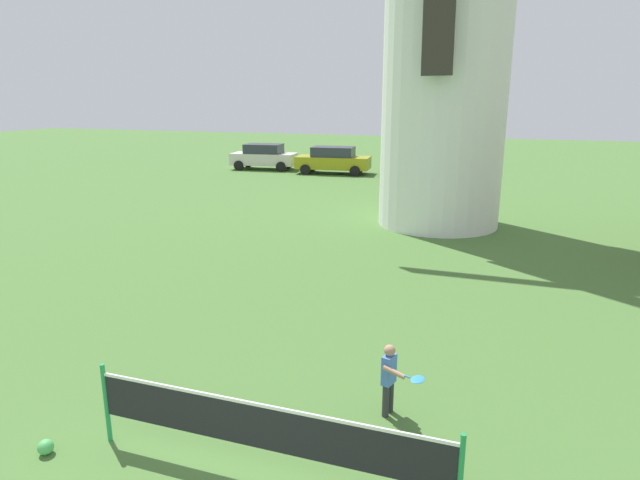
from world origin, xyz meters
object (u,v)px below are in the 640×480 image
player_far (390,376)px  parked_car_cream (264,156)px  parked_car_black (426,162)px  windmill (448,32)px  tennis_net (263,428)px  parked_car_mustard (333,160)px  stray_ball (46,447)px

player_far → parked_car_cream: parked_car_cream is taller
parked_car_black → windmill: bearing=-79.5°
tennis_net → player_far: (1.11, 1.80, -0.07)m
player_far → parked_car_black: (-3.17, 24.27, 0.20)m
parked_car_mustard → player_far: bearing=-70.3°
tennis_net → parked_car_black: parked_car_black is taller
parked_car_black → parked_car_cream: bearing=-178.4°
player_far → stray_ball: bearing=-149.6°
stray_ball → parked_car_black: (0.74, 26.57, 0.71)m
parked_car_black → stray_ball: bearing=-91.6°
player_far → parked_car_mustard: bearing=109.7°
player_far → parked_car_cream: (-13.10, 24.00, 0.20)m
tennis_net → stray_ball: 2.90m
parked_car_mustard → parked_car_black: size_ratio=1.13×
tennis_net → player_far: bearing=58.3°
tennis_net → parked_car_cream: parked_car_cream is taller
parked_car_mustard → parked_car_cream: bearing=174.6°
player_far → windmill: bearing=94.4°
windmill → parked_car_mustard: bearing=123.7°
windmill → stray_ball: (-2.97, -14.60, -6.31)m
parked_car_black → player_far: bearing=-82.6°
parked_car_cream → windmill: bearing=-43.9°
tennis_net → parked_car_cream: size_ratio=1.09×
stray_ball → parked_car_cream: bearing=109.3°
player_far → parked_car_cream: size_ratio=0.26×
windmill → parked_car_mustard: windmill is taller
windmill → tennis_net: windmill is taller
stray_ball → parked_car_black: parked_car_black is taller
player_far → stray_ball: player_far is taller
player_far → parked_car_mustard: 25.03m
stray_ball → parked_car_mustard: parked_car_mustard is taller
parked_car_cream → player_far: bearing=-61.4°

